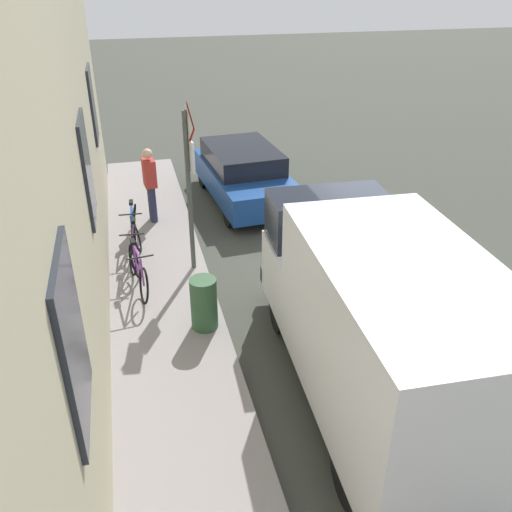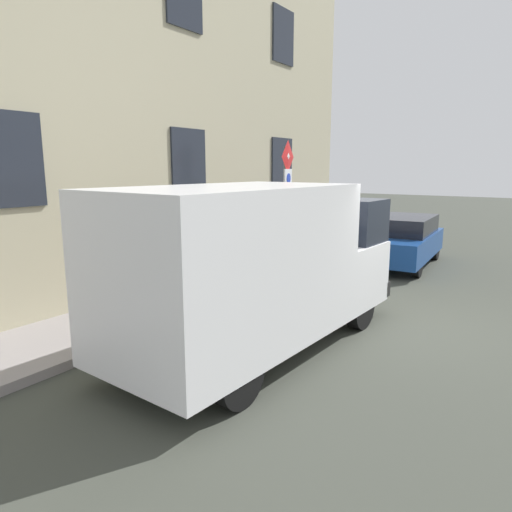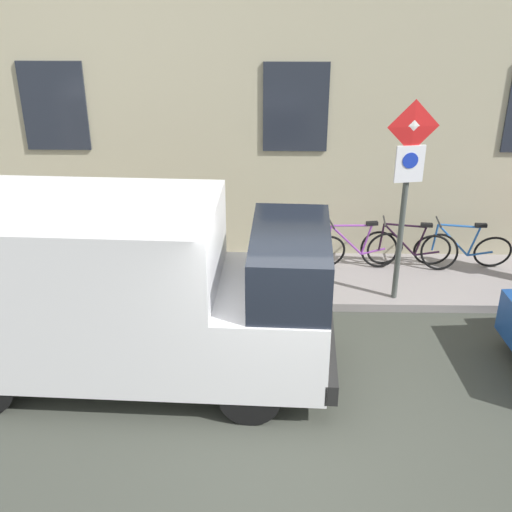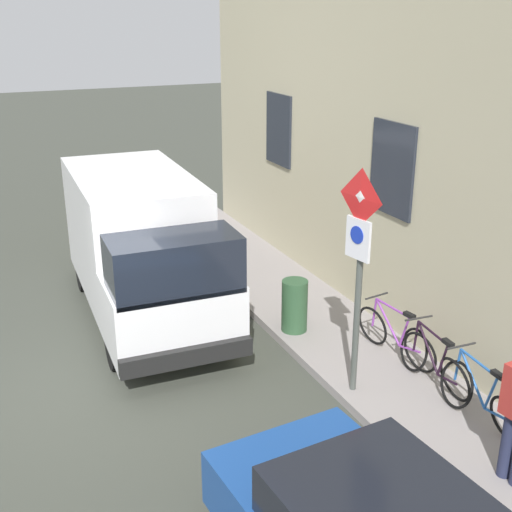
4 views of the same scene
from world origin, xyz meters
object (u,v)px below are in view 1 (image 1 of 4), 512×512
Objects in this scene: parked_hatchback at (244,173)px; bicycle_purple at (138,270)px; bicycle_blue at (133,227)px; litter_bin at (204,303)px; pedestrian at (150,183)px; bicycle_black at (135,247)px; sign_post_stacked at (189,165)px; delivery_van at (378,317)px.

parked_hatchback reaches higher than bicycle_purple.
bicycle_blue is 3.50m from litter_bin.
parked_hatchback is at bearing 16.36° from pedestrian.
parked_hatchback is 2.40× the size of bicycle_black.
bicycle_purple is at bearing 4.52° from bicycle_black.
sign_post_stacked is 1.82× the size of bicycle_blue.
delivery_van is at bearing 135.80° from litter_bin.
parked_hatchback is at bearing 3.66° from delivery_van.
sign_post_stacked is 3.47× the size of litter_bin.
sign_post_stacked is 0.58× the size of delivery_van.
litter_bin is (2.05, -1.99, -0.74)m from delivery_van.
sign_post_stacked is at bearing -93.87° from litter_bin.
sign_post_stacked is 2.61m from litter_bin.
pedestrian is at bearing 24.08° from delivery_van.
bicycle_black is at bearing 3.02° from bicycle_blue.
bicycle_blue is 1.91× the size of litter_bin.
delivery_van is 6.01× the size of litter_bin.
bicycle_black is 1.00× the size of bicycle_purple.
bicycle_black is (3.03, -4.42, -0.82)m from delivery_van.
parked_hatchback is 3.55m from bicycle_blue.
bicycle_black is 0.93m from bicycle_purple.
bicycle_black is at bearing -20.18° from sign_post_stacked.
delivery_van is 1.31× the size of parked_hatchback.
delivery_van is at bearing 32.54° from bicycle_blue.
litter_bin is (-0.98, 2.43, 0.08)m from bicycle_black.
parked_hatchback is 2.40× the size of bicycle_blue.
pedestrian is 1.91× the size of litter_bin.
bicycle_blue is 1.00× the size of pedestrian.
bicycle_black is at bearing -48.12° from parked_hatchback.
bicycle_purple is 1.79m from litter_bin.
bicycle_blue is 1.00× the size of bicycle_purple.
bicycle_blue is at bearing -73.71° from litter_bin.
sign_post_stacked is at bearing -81.39° from pedestrian.
parked_hatchback is 4.58× the size of litter_bin.
pedestrian is at bearing 170.82° from bicycle_black.
pedestrian is (2.39, 0.99, 0.34)m from parked_hatchback.
delivery_van is at bearing -74.46° from pedestrian.
parked_hatchback is at bearing -109.26° from litter_bin.
delivery_van is 3.15× the size of pedestrian.
delivery_van reaches higher than bicycle_purple.
sign_post_stacked is at bearing 42.78° from bicycle_blue.
parked_hatchback reaches higher than litter_bin.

